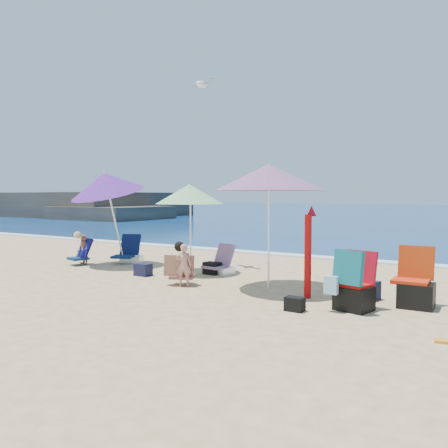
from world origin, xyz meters
The scene contains 19 objects.
ground centered at (0.00, 0.00, 0.00)m, with size 120.00×120.00×0.00m.
foam centered at (0.00, 5.10, 0.02)m, with size 120.00×0.50×0.04m.
headland centered at (-27.29, 19.73, 0.57)m, with size 20.50×11.50×2.60m.
umbrella_turquoise centered at (0.84, 0.67, 1.97)m, with size 2.51×2.51×2.23m.
umbrella_striped centered at (-1.39, 1.35, 1.68)m, with size 1.65×1.65×1.92m.
umbrella_blue centered at (-3.64, 1.12, 1.93)m, with size 1.95×2.01×2.36m.
furled_umbrella centered at (1.68, 0.41, 0.82)m, with size 0.21×0.25×1.49m.
chair_navy centered at (-3.57, 1.80, 0.18)m, with size 0.71×0.89×0.69m.
chair_rainbow centered at (-0.78, 1.63, 0.16)m, with size 0.56×0.67×0.62m.
camp_chair_left centered at (3.26, 0.68, 0.27)m, with size 0.60×0.54×0.89m.
camp_chair_right centered at (2.54, -0.02, 0.32)m, with size 0.62×0.67×0.89m.
person_center centered at (-0.66, 0.12, 0.38)m, with size 0.60×0.53×0.79m.
person_left centered at (-4.27, 0.94, 0.37)m, with size 0.57×0.59×0.81m.
bag_navy_a centered at (-1.99, 0.54, 0.13)m, with size 0.33×0.24×0.25m.
bag_black_a centered at (-0.90, 1.48, 0.12)m, with size 0.36×0.28×0.25m.
bag_navy_b centered at (2.48, 0.83, 0.15)m, with size 0.46×0.39×0.30m.
bag_black_b centered at (1.85, -0.50, 0.10)m, with size 0.27×0.19×0.20m.
orange_item centered at (3.87, -0.93, 0.02)m, with size 0.25×0.16×0.03m.
seagull centered at (-1.66, 2.19, 4.17)m, with size 0.79×0.41×0.14m.
Camera 1 is at (4.51, -6.56, 1.65)m, focal length 37.25 mm.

